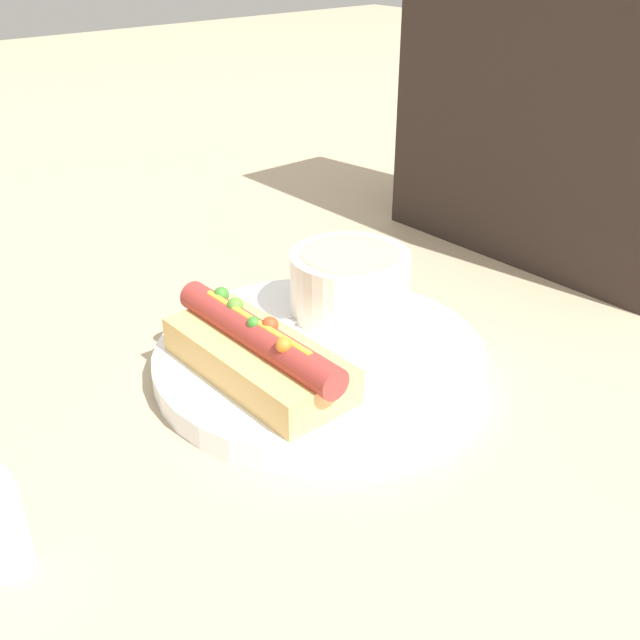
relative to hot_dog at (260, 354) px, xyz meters
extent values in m
plane|color=tan|center=(0.00, 0.06, -0.04)|extent=(4.00, 4.00, 0.00)
cylinder|color=white|center=(0.00, 0.06, -0.03)|extent=(0.27, 0.27, 0.02)
cube|color=#DBAD60|center=(0.00, 0.00, -0.01)|extent=(0.16, 0.07, 0.03)
cylinder|color=#9E332D|center=(0.00, 0.00, 0.02)|extent=(0.18, 0.03, 0.02)
sphere|color=#387A28|center=(0.00, 0.00, 0.03)|extent=(0.01, 0.01, 0.01)
sphere|color=#387A28|center=(-0.06, 0.01, 0.03)|extent=(0.01, 0.01, 0.01)
sphere|color=#518C2D|center=(-0.03, 0.00, 0.03)|extent=(0.01, 0.01, 0.01)
sphere|color=#C63F1E|center=(0.01, 0.00, 0.03)|extent=(0.01, 0.01, 0.01)
sphere|color=orange|center=(0.04, -0.01, 0.03)|extent=(0.01, 0.01, 0.01)
cylinder|color=gold|center=(0.00, 0.00, 0.03)|extent=(0.12, 0.01, 0.01)
cylinder|color=silver|center=(-0.04, 0.12, 0.01)|extent=(0.10, 0.10, 0.05)
cylinder|color=#D1C184|center=(-0.04, 0.12, 0.03)|extent=(0.09, 0.09, 0.01)
cube|color=#B7B7BC|center=(-0.06, 0.05, -0.02)|extent=(0.06, 0.13, 0.00)
ellipsoid|color=#B7B7BC|center=(-0.03, 0.13, -0.02)|extent=(0.04, 0.04, 0.01)
cylinder|color=silver|center=(0.04, -0.21, -0.01)|extent=(0.03, 0.03, 0.06)
cube|color=#2D231E|center=(-0.04, 0.43, 0.13)|extent=(0.33, 0.15, 0.35)
camera|label=1|loc=(0.40, -0.28, 0.29)|focal=42.00mm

